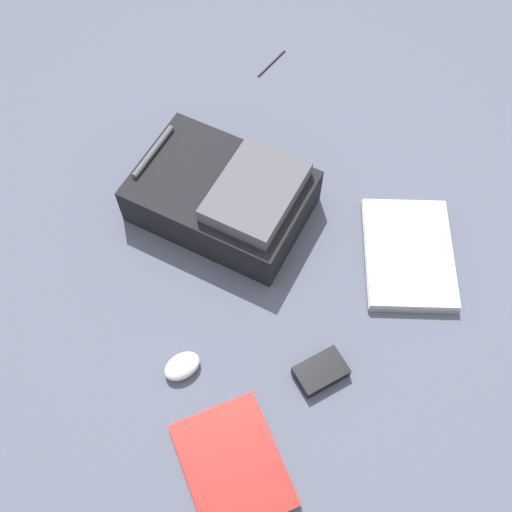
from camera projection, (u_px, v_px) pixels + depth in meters
ground_plane at (260, 248)px, 1.65m from camera, size 3.52×3.52×0.00m
backpack at (226, 195)px, 1.65m from camera, size 0.54×0.47×0.17m
laptop at (408, 254)px, 1.63m from camera, size 0.40×0.39×0.03m
book_comic at (233, 465)px, 1.37m from camera, size 0.32×0.28×0.02m
computer_mouse at (182, 366)px, 1.47m from camera, size 0.07×0.10×0.04m
power_brick at (321, 372)px, 1.47m from camera, size 0.10×0.13×0.03m
pen_black at (272, 63)px, 1.99m from camera, size 0.04×0.14×0.01m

